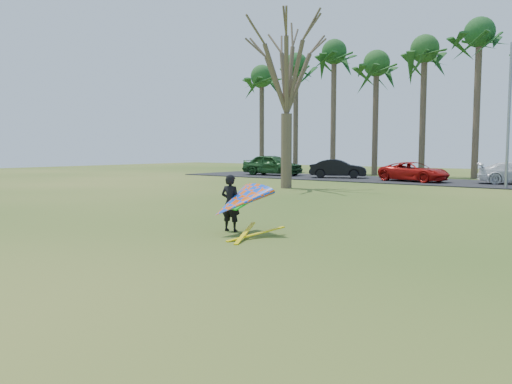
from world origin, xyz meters
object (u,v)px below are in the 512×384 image
Objects in this scene: car_1 at (338,169)px; car_2 at (414,172)px; streetlight at (512,108)px; kite_flyer at (237,202)px; bare_tree_left at (287,65)px; car_0 at (272,165)px.

car_1 is 0.90× the size of car_2.
kite_flyer is at bearing -96.90° from streetlight.
streetlight is at bearing -98.28° from car_2.
bare_tree_left is 16.62m from kite_flyer.
streetlight is 1.60× the size of car_0.
car_2 is (5.98, -0.52, -0.04)m from car_1.
bare_tree_left is at bearing 167.07° from car_1.
bare_tree_left reaches higher than car_2.
bare_tree_left is 11.74m from car_1.
car_0 is 1.20× the size of car_1.
car_0 is at bearing 129.73° from bare_tree_left.
car_1 is at bearing 101.83° from bare_tree_left.
bare_tree_left is 2.33× the size of car_1.
streetlight is 13.06m from car_1.
bare_tree_left is at bearing -145.43° from streetlight.
car_1 is 25.16m from kite_flyer.
kite_flyer is (9.74, -23.20, 0.09)m from car_1.
kite_flyer is at bearing -158.97° from car_2.
streetlight reaches higher than car_2.
car_2 is 1.94× the size of kite_flyer.
bare_tree_left is 1.93× the size of car_0.
car_1 is (-12.21, 2.78, -3.72)m from streetlight.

